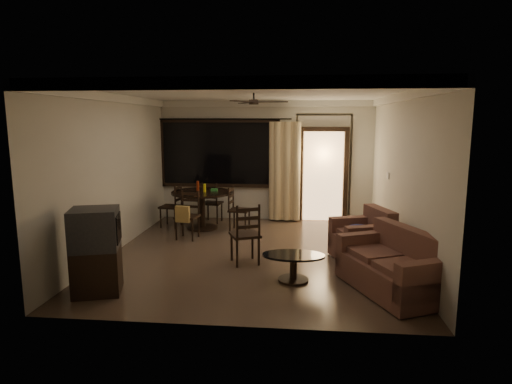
# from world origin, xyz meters

# --- Properties ---
(ground) EXTENTS (5.50, 5.50, 0.00)m
(ground) POSITION_xyz_m (0.00, 0.00, 0.00)
(ground) COLOR #7F6651
(ground) RESTS_ON ground
(room_shell) EXTENTS (5.50, 6.70, 5.50)m
(room_shell) POSITION_xyz_m (0.59, 1.77, 1.83)
(room_shell) COLOR beige
(room_shell) RESTS_ON ground
(dining_table) EXTENTS (1.31, 1.31, 1.04)m
(dining_table) POSITION_xyz_m (-1.31, 1.69, 0.65)
(dining_table) COLOR black
(dining_table) RESTS_ON ground
(dining_chair_west) EXTENTS (0.47, 0.47, 0.95)m
(dining_chair_west) POSITION_xyz_m (-2.04, 1.80, 0.28)
(dining_chair_west) COLOR black
(dining_chair_west) RESTS_ON ground
(dining_chair_east) EXTENTS (0.47, 0.47, 0.95)m
(dining_chair_east) POSITION_xyz_m (-0.48, 1.58, 0.28)
(dining_chair_east) COLOR black
(dining_chair_east) RESTS_ON ground
(dining_chair_south) EXTENTS (0.47, 0.52, 0.95)m
(dining_chair_south) POSITION_xyz_m (-1.42, 0.84, 0.31)
(dining_chair_south) COLOR black
(dining_chair_south) RESTS_ON ground
(dining_chair_north) EXTENTS (0.47, 0.47, 0.95)m
(dining_chair_north) POSITION_xyz_m (-1.21, 2.29, 0.28)
(dining_chair_north) COLOR black
(dining_chair_north) RESTS_ON ground
(tv_cabinet) EXTENTS (0.74, 0.71, 1.18)m
(tv_cabinet) POSITION_xyz_m (-1.96, -1.95, 0.59)
(tv_cabinet) COLOR black
(tv_cabinet) RESTS_ON ground
(sofa) EXTENTS (1.41, 1.79, 0.85)m
(sofa) POSITION_xyz_m (2.11, -1.51, 0.34)
(sofa) COLOR #462420
(sofa) RESTS_ON ground
(armchair) EXTENTS (1.07, 1.07, 0.86)m
(armchair) POSITION_xyz_m (1.89, -0.15, 0.36)
(armchair) COLOR #462420
(armchair) RESTS_ON ground
(coffee_table) EXTENTS (0.92, 0.55, 0.40)m
(coffee_table) POSITION_xyz_m (0.71, -1.25, 0.27)
(coffee_table) COLOR black
(coffee_table) RESTS_ON ground
(side_chair) EXTENTS (0.59, 0.59, 1.02)m
(side_chair) POSITION_xyz_m (-0.09, -0.54, 0.30)
(side_chair) COLOR black
(side_chair) RESTS_ON ground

